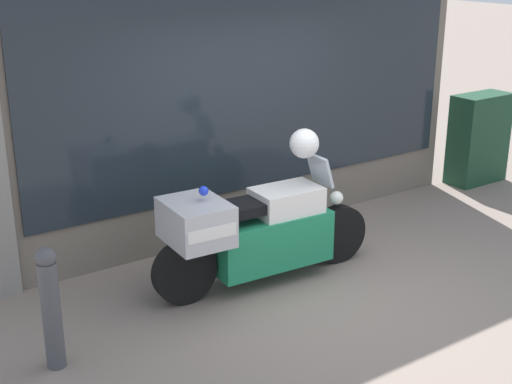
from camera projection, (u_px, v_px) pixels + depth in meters
The scene contains 7 objects.
ground_plane at pixel (340, 296), 6.73m from camera, with size 60.00×60.00×0.00m, color gray.
shop_building at pixel (194, 63), 7.43m from camera, with size 6.44×0.55×3.93m.
window_display at pixel (247, 184), 8.31m from camera, with size 5.23×0.30×2.11m.
paramedic_motorcycle at pixel (254, 231), 6.80m from camera, with size 2.38×0.69×1.20m.
utility_cabinet at pixel (478, 139), 9.78m from camera, with size 0.84×0.41×1.23m, color #193D28.
white_helmet at pixel (304, 143), 6.82m from camera, with size 0.29×0.29×0.29m, color white.
street_bollard at pixel (51, 307), 5.44m from camera, with size 0.16×0.16×1.01m.
Camera 1 is at (-4.06, -4.52, 3.15)m, focal length 50.00 mm.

